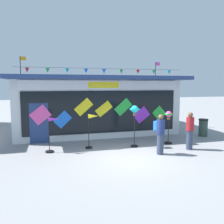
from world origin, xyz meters
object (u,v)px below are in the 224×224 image
(wind_spinner_center_left, at_px, (135,114))
(wind_spinner_center_right, at_px, (169,120))
(kite_shop_building, at_px, (94,103))
(wind_spinner_left, at_px, (92,124))
(person_near_camera, at_px, (160,133))
(trash_bin, at_px, (203,127))
(wind_spinner_far_left, at_px, (52,132))
(person_mid_plaza, at_px, (190,131))

(wind_spinner_center_left, relative_size, wind_spinner_center_right, 1.20)
(kite_shop_building, height_order, wind_spinner_left, kite_shop_building)
(kite_shop_building, xyz_separation_m, person_near_camera, (1.62, -5.98, -0.81))
(kite_shop_building, height_order, trash_bin, kite_shop_building)
(kite_shop_building, bearing_deg, wind_spinner_far_left, -121.09)
(person_near_camera, bearing_deg, wind_spinner_center_left, 83.77)
(wind_spinner_left, relative_size, wind_spinner_center_left, 0.81)
(kite_shop_building, bearing_deg, wind_spinner_center_right, -57.65)
(wind_spinner_center_right, xyz_separation_m, person_near_camera, (-1.22, -1.49, -0.27))
(wind_spinner_center_left, height_order, wind_spinner_center_right, wind_spinner_center_left)
(wind_spinner_left, distance_m, person_mid_plaza, 4.40)
(wind_spinner_left, distance_m, wind_spinner_center_right, 3.77)
(kite_shop_building, xyz_separation_m, person_mid_plaza, (3.24, -5.68, -0.85))
(wind_spinner_center_right, relative_size, person_near_camera, 0.96)
(wind_spinner_left, bearing_deg, kite_shop_building, 77.91)
(wind_spinner_far_left, distance_m, wind_spinner_left, 1.80)
(wind_spinner_left, height_order, trash_bin, wind_spinner_left)
(wind_spinner_center_left, height_order, trash_bin, wind_spinner_center_left)
(person_mid_plaza, bearing_deg, trash_bin, -37.36)
(wind_spinner_center_left, distance_m, person_mid_plaza, 2.56)
(person_mid_plaza, bearing_deg, wind_spinner_left, 81.45)
(wind_spinner_center_left, xyz_separation_m, person_near_camera, (0.60, -1.39, -0.65))
(kite_shop_building, relative_size, wind_spinner_center_left, 4.89)
(wind_spinner_far_left, distance_m, person_mid_plaza, 6.06)
(wind_spinner_center_right, bearing_deg, wind_spinner_far_left, 179.71)
(person_near_camera, bearing_deg, person_mid_plaza, -18.79)
(wind_spinner_left, xyz_separation_m, trash_bin, (6.50, 0.77, -0.61))
(wind_spinner_far_left, xyz_separation_m, person_mid_plaza, (5.94, -1.21, -0.04))
(person_near_camera, bearing_deg, wind_spinner_left, 116.77)
(wind_spinner_center_right, distance_m, person_near_camera, 1.95)
(wind_spinner_center_right, xyz_separation_m, person_mid_plaza, (0.40, -1.18, -0.31))
(wind_spinner_left, height_order, wind_spinner_center_left, wind_spinner_center_left)
(wind_spinner_far_left, relative_size, person_mid_plaza, 0.90)
(wind_spinner_center_right, height_order, person_mid_plaza, person_mid_plaza)
(wind_spinner_center_left, height_order, person_mid_plaza, wind_spinner_center_left)
(wind_spinner_center_right, bearing_deg, trash_bin, 19.60)
(person_near_camera, xyz_separation_m, person_mid_plaza, (1.62, 0.31, -0.03))
(kite_shop_building, bearing_deg, trash_bin, -32.26)
(wind_spinner_far_left, bearing_deg, wind_spinner_left, 5.62)
(wind_spinner_center_left, xyz_separation_m, trash_bin, (4.55, 1.07, -1.04))
(wind_spinner_center_left, bearing_deg, wind_spinner_far_left, 178.02)
(wind_spinner_far_left, height_order, wind_spinner_left, wind_spinner_left)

